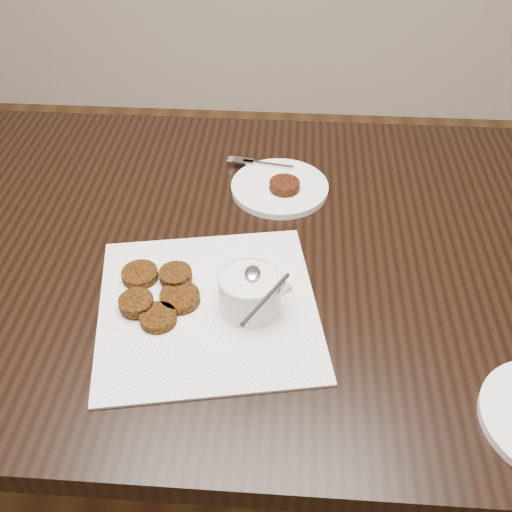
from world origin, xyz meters
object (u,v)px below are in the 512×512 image
Objects in this scene: table at (214,378)px; plate_with_patty at (280,185)px; napkin at (208,307)px; sauce_ramekin at (250,276)px.

plate_with_patty reaches higher than table.
sauce_ramekin is at bearing 3.20° from napkin.
napkin is 2.54× the size of sauce_ramekin.
napkin is at bearing -107.06° from plate_with_patty.
table is 0.41m from napkin.
napkin is at bearing -79.85° from table.
napkin reaches higher than table.
napkin is 1.78× the size of plate_with_patty.
table is at bearing 121.78° from sauce_ramekin.
napkin is 0.09m from sauce_ramekin.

